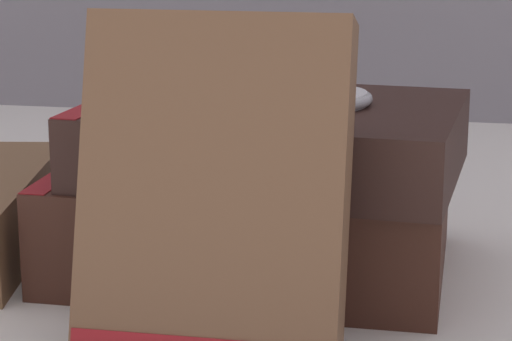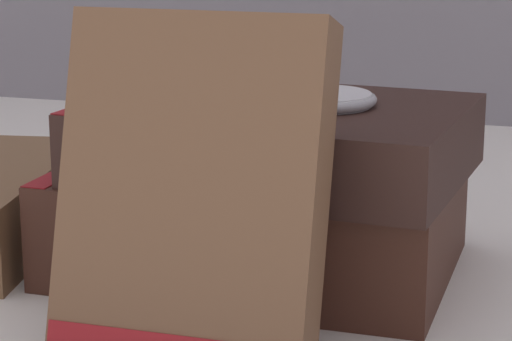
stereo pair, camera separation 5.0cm
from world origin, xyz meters
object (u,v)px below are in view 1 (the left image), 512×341
object	(u,v)px
book_flat_bottom	(242,218)
book_flat_top	(264,138)
book_leaning_front	(214,204)
reading_glasses	(263,193)
pocket_watch	(317,98)

from	to	relation	value
book_flat_bottom	book_flat_top	world-z (taller)	book_flat_top
book_leaning_front	reading_glasses	bearing A→B (deg)	95.88
book_flat_bottom	reading_glasses	world-z (taller)	book_flat_bottom
book_flat_bottom	reading_glasses	bearing A→B (deg)	96.71
reading_glasses	book_flat_bottom	bearing A→B (deg)	-95.55
book_flat_top	book_leaning_front	world-z (taller)	book_leaning_front
book_flat_bottom	book_flat_top	distance (m)	0.04
pocket_watch	reading_glasses	size ratio (longest dim) A/B	0.51
book_flat_top	book_flat_bottom	bearing A→B (deg)	156.93
book_flat_top	book_leaning_front	bearing A→B (deg)	-85.87
book_flat_top	pocket_watch	bearing A→B (deg)	6.81
reading_glasses	book_leaning_front	bearing A→B (deg)	-95.60
book_flat_top	reading_glasses	size ratio (longest dim) A/B	1.66
book_flat_top	pocket_watch	world-z (taller)	pocket_watch
book_leaning_front	book_flat_bottom	bearing A→B (deg)	95.81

